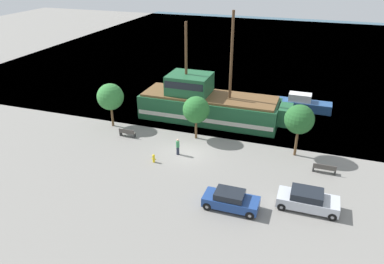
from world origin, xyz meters
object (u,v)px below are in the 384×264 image
at_px(parked_car_curb_mid, 231,200).
at_px(pedestrian_walking_near, 178,147).
at_px(bench_promenade_west, 324,168).
at_px(fire_hydrant, 154,158).
at_px(moored_boat_dockside, 303,104).
at_px(pirate_ship, 207,104).
at_px(parked_car_curb_front, 308,200).
at_px(bench_promenade_east, 127,133).

xyz_separation_m(parked_car_curb_mid, pedestrian_walking_near, (-6.51, 6.26, 0.09)).
bearing_deg(pedestrian_walking_near, bench_promenade_west, 4.57).
relative_size(fire_hydrant, pedestrian_walking_near, 0.48).
height_order(parked_car_curb_mid, pedestrian_walking_near, pedestrian_walking_near).
xyz_separation_m(moored_boat_dockside, pedestrian_walking_near, (-10.00, -14.93, 0.04)).
bearing_deg(pirate_ship, fire_hydrant, -99.11).
bearing_deg(pirate_ship, parked_car_curb_front, -48.49).
relative_size(moored_boat_dockside, parked_car_curb_mid, 1.59).
relative_size(parked_car_curb_front, pedestrian_walking_near, 2.74).
height_order(parked_car_curb_front, pedestrian_walking_near, pedestrian_walking_near).
bearing_deg(fire_hydrant, bench_promenade_east, 140.86).
distance_m(pirate_ship, parked_car_curb_mid, 16.22).
bearing_deg(parked_car_curb_front, moored_boat_dockside, 95.22).
relative_size(moored_boat_dockside, parked_car_curb_front, 1.48).
distance_m(pirate_ship, moored_boat_dockside, 11.72).
bearing_deg(bench_promenade_east, bench_promenade_west, -2.24).
bearing_deg(bench_promenade_east, fire_hydrant, -39.14).
relative_size(fire_hydrant, bench_promenade_east, 0.46).
distance_m(parked_car_curb_mid, fire_hydrant, 9.09).
xyz_separation_m(pirate_ship, parked_car_curb_front, (11.59, -13.09, -1.10)).
xyz_separation_m(parked_car_curb_front, pedestrian_walking_near, (-11.77, 4.47, 0.06)).
height_order(fire_hydrant, bench_promenade_east, bench_promenade_east).
xyz_separation_m(bench_promenade_west, pedestrian_walking_near, (-12.85, -1.03, 0.35)).
bearing_deg(parked_car_curb_mid, bench_promenade_east, 147.65).
distance_m(moored_boat_dockside, pedestrian_walking_near, 17.97).
xyz_separation_m(parked_car_curb_mid, bench_promenade_east, (-12.69, 8.04, -0.26)).
relative_size(bench_promenade_west, pedestrian_walking_near, 1.19).
relative_size(pirate_ship, fire_hydrant, 21.49).
distance_m(moored_boat_dockside, parked_car_curb_front, 19.48).
bearing_deg(bench_promenade_east, moored_boat_dockside, 39.12).
distance_m(pirate_ship, pedestrian_walking_near, 8.69).
distance_m(pirate_ship, bench_promenade_east, 9.45).
distance_m(pirate_ship, fire_hydrant, 10.87).
height_order(parked_car_curb_mid, bench_promenade_west, parked_car_curb_mid).
height_order(pirate_ship, parked_car_curb_mid, pirate_ship).
height_order(fire_hydrant, bench_promenade_west, bench_promenade_west).
height_order(parked_car_curb_front, fire_hydrant, parked_car_curb_front).
distance_m(parked_car_curb_mid, pedestrian_walking_near, 9.04).
xyz_separation_m(parked_car_curb_front, fire_hydrant, (-13.29, 2.45, -0.32)).
height_order(bench_promenade_west, pedestrian_walking_near, pedestrian_walking_near).
distance_m(fire_hydrant, bench_promenade_west, 14.69).
bearing_deg(pedestrian_walking_near, bench_promenade_east, 163.99).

